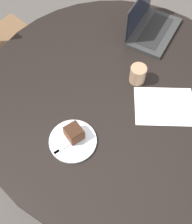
% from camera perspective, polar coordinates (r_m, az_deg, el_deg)
% --- Properties ---
extents(ground_plane, '(12.00, 12.00, 0.00)m').
position_cam_1_polar(ground_plane, '(2.22, 2.73, -7.79)').
color(ground_plane, '#4C4742').
extents(dining_table, '(1.39, 1.39, 0.76)m').
position_cam_1_polar(dining_table, '(1.67, 3.60, 0.78)').
color(dining_table, black).
rests_on(dining_table, ground_plane).
extents(paper_document, '(0.36, 0.33, 0.00)m').
position_cam_1_polar(paper_document, '(1.55, 12.37, 1.05)').
color(paper_document, white).
rests_on(paper_document, dining_table).
extents(plate, '(0.22, 0.22, 0.01)m').
position_cam_1_polar(plate, '(1.42, -4.26, -5.31)').
color(plate, silver).
rests_on(plate, dining_table).
extents(cake_slice, '(0.08, 0.08, 0.07)m').
position_cam_1_polar(cake_slice, '(1.39, -4.05, -3.80)').
color(cake_slice, brown).
rests_on(cake_slice, plate).
extents(fork, '(0.17, 0.04, 0.00)m').
position_cam_1_polar(fork, '(1.40, -5.39, -6.11)').
color(fork, silver).
rests_on(fork, plate).
extents(coffee_glass, '(0.08, 0.08, 0.10)m').
position_cam_1_polar(coffee_glass, '(1.58, 7.66, 6.84)').
color(coffee_glass, '#997556').
rests_on(coffee_glass, dining_table).
extents(laptop, '(0.40, 0.36, 0.23)m').
position_cam_1_polar(laptop, '(1.83, 9.92, 15.24)').
color(laptop, '#2D2D2D').
rests_on(laptop, dining_table).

